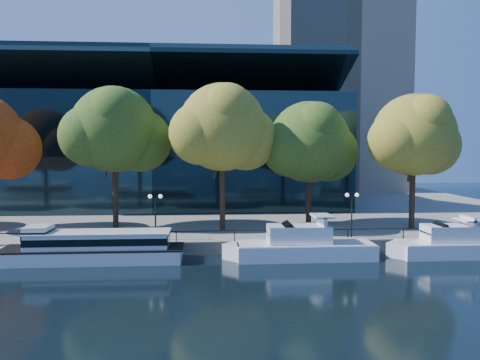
{
  "coord_description": "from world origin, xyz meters",
  "views": [
    {
      "loc": [
        2.75,
        -36.63,
        9.13
      ],
      "look_at": [
        5.81,
        8.0,
        6.0
      ],
      "focal_mm": 35.0,
      "sensor_mm": 36.0,
      "label": 1
    }
  ],
  "objects": [
    {
      "name": "office_tower",
      "position": [
        28.0,
        55.0,
        33.02
      ],
      "size": [
        22.5,
        22.5,
        65.9
      ],
      "color": "gray",
      "rests_on": "ground"
    },
    {
      "name": "cruiser_near",
      "position": [
        10.2,
        0.75,
        1.12
      ],
      "size": [
        12.46,
        3.21,
        3.61
      ],
      "color": "white",
      "rests_on": "ground"
    },
    {
      "name": "tree_5",
      "position": [
        23.42,
        8.83,
        10.19
      ],
      "size": [
        10.2,
        8.36,
        13.45
      ],
      "color": "black",
      "rests_on": "promenade"
    },
    {
      "name": "tree_3",
      "position": [
        4.33,
        9.19,
        10.9
      ],
      "size": [
        10.76,
        8.82,
        14.39
      ],
      "color": "black",
      "rests_on": "promenade"
    },
    {
      "name": "tour_boat",
      "position": [
        -6.8,
        0.84,
        1.26
      ],
      "size": [
        15.59,
        3.48,
        2.96
      ],
      "color": "silver",
      "rests_on": "ground"
    },
    {
      "name": "tree_2",
      "position": [
        -6.48,
        11.24,
        10.73
      ],
      "size": [
        10.84,
        8.89,
        14.26
      ],
      "color": "black",
      "rests_on": "promenade"
    },
    {
      "name": "cruiser_far",
      "position": [
        22.8,
        0.57,
        1.08
      ],
      "size": [
        10.41,
        2.88,
        3.4
      ],
      "color": "white",
      "rests_on": "ground"
    },
    {
      "name": "convention_building",
      "position": [
        -4.0,
        31.79,
        8.51
      ],
      "size": [
        50.0,
        24.57,
        21.43
      ],
      "color": "black",
      "rests_on": "ground"
    },
    {
      "name": "railing",
      "position": [
        0.0,
        3.25,
        1.94
      ],
      "size": [
        88.2,
        0.08,
        0.99
      ],
      "color": "black",
      "rests_on": "promenade"
    },
    {
      "name": "lamp_2",
      "position": [
        15.7,
        4.5,
        3.98
      ],
      "size": [
        1.26,
        0.36,
        4.03
      ],
      "color": "black",
      "rests_on": "promenade"
    },
    {
      "name": "ground",
      "position": [
        0.0,
        0.0,
        0.0
      ],
      "size": [
        160.0,
        160.0,
        0.0
      ],
      "primitive_type": "plane",
      "color": "black",
      "rests_on": "ground"
    },
    {
      "name": "lamp_1",
      "position": [
        -1.88,
        4.5,
        3.98
      ],
      "size": [
        1.26,
        0.36,
        4.03
      ],
      "color": "black",
      "rests_on": "promenade"
    },
    {
      "name": "promenade",
      "position": [
        0.0,
        36.38,
        0.5
      ],
      "size": [
        90.0,
        67.08,
        1.0
      ],
      "color": "slate",
      "rests_on": "ground"
    },
    {
      "name": "tree_4",
      "position": [
        13.45,
        11.44,
        9.5
      ],
      "size": [
        10.58,
        8.68,
        12.91
      ],
      "color": "black",
      "rests_on": "promenade"
    }
  ]
}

